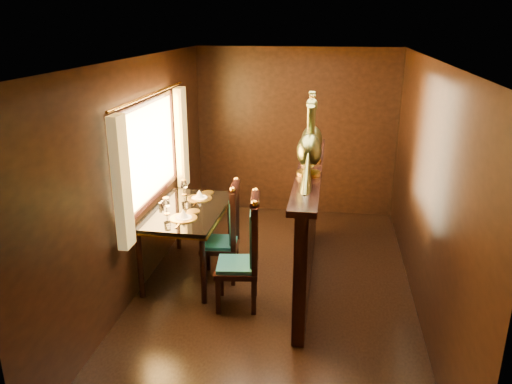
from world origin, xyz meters
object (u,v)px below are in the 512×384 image
peacock_left (310,136)px  peacock_right (312,128)px  chair_left (248,249)px  chair_right (229,229)px  dining_table (187,215)px

peacock_left → peacock_right: (0.00, 0.52, -0.02)m
chair_left → peacock_left: (0.58, 0.32, 1.12)m
chair_right → peacock_left: bearing=-18.1°
peacock_right → dining_table: bearing=-169.7°
chair_left → chair_right: bearing=112.4°
peacock_right → chair_left: bearing=-124.4°
peacock_left → peacock_right: size_ratio=1.06×
chair_left → dining_table: bearing=136.4°
dining_table → peacock_right: bearing=11.7°
chair_right → peacock_right: bearing=14.5°
peacock_left → dining_table: bearing=169.0°
chair_left → peacock_left: peacock_left is taller
chair_right → peacock_left: peacock_left is taller
chair_right → peacock_right: 1.47m
dining_table → chair_right: (0.50, -0.05, -0.13)m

